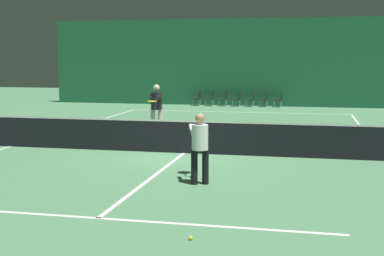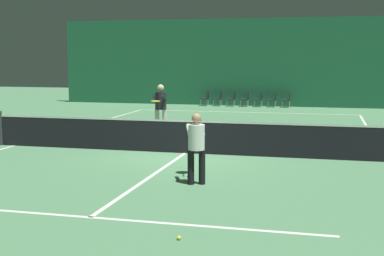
{
  "view_description": "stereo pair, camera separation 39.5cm",
  "coord_description": "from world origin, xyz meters",
  "px_view_note": "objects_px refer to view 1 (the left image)",
  "views": [
    {
      "loc": [
        3.45,
        -14.68,
        2.72
      ],
      "look_at": [
        0.48,
        -1.1,
        0.88
      ],
      "focal_mm": 50.0,
      "sensor_mm": 36.0,
      "label": 1
    },
    {
      "loc": [
        3.84,
        -14.59,
        2.72
      ],
      "look_at": [
        0.48,
        -1.1,
        0.88
      ],
      "focal_mm": 50.0,
      "sensor_mm": 36.0,
      "label": 2
    }
  ],
  "objects_px": {
    "courtside_chair_0": "(198,97)",
    "tennis_ball": "(191,238)",
    "player_near": "(200,143)",
    "courtside_chair_2": "(224,98)",
    "courtside_chair_1": "(211,97)",
    "player_far": "(156,105)",
    "courtside_chair_3": "(238,98)",
    "courtside_chair_6": "(279,98)",
    "courtside_chair_5": "(265,98)",
    "courtside_chair_4": "(251,98)",
    "tennis_net": "(184,136)"
  },
  "relations": [
    {
      "from": "player_far",
      "to": "courtside_chair_5",
      "type": "height_order",
      "value": "player_far"
    },
    {
      "from": "courtside_chair_2",
      "to": "tennis_ball",
      "type": "height_order",
      "value": "courtside_chair_2"
    },
    {
      "from": "courtside_chair_3",
      "to": "courtside_chair_1",
      "type": "bearing_deg",
      "value": -90.0
    },
    {
      "from": "tennis_net",
      "to": "courtside_chair_2",
      "type": "xyz_separation_m",
      "value": [
        -1.19,
        15.03,
        -0.03
      ]
    },
    {
      "from": "courtside_chair_0",
      "to": "courtside_chair_4",
      "type": "distance_m",
      "value": 3.06
    },
    {
      "from": "player_near",
      "to": "player_far",
      "type": "distance_m",
      "value": 7.9
    },
    {
      "from": "courtside_chair_0",
      "to": "courtside_chair_5",
      "type": "relative_size",
      "value": 1.0
    },
    {
      "from": "player_near",
      "to": "courtside_chair_4",
      "type": "bearing_deg",
      "value": -16.35
    },
    {
      "from": "courtside_chair_0",
      "to": "courtside_chair_6",
      "type": "relative_size",
      "value": 1.0
    },
    {
      "from": "courtside_chair_2",
      "to": "courtside_chair_4",
      "type": "xyz_separation_m",
      "value": [
        1.53,
        0.0,
        0.0
      ]
    },
    {
      "from": "tennis_net",
      "to": "courtside_chair_0",
      "type": "bearing_deg",
      "value": 100.27
    },
    {
      "from": "player_near",
      "to": "courtside_chair_4",
      "type": "relative_size",
      "value": 1.84
    },
    {
      "from": "player_near",
      "to": "courtside_chair_6",
      "type": "height_order",
      "value": "player_near"
    },
    {
      "from": "player_far",
      "to": "courtside_chair_3",
      "type": "distance_m",
      "value": 11.42
    },
    {
      "from": "tennis_net",
      "to": "courtside_chair_1",
      "type": "distance_m",
      "value": 15.16
    },
    {
      "from": "player_near",
      "to": "courtside_chair_2",
      "type": "bearing_deg",
      "value": -11.67
    },
    {
      "from": "courtside_chair_3",
      "to": "courtside_chair_5",
      "type": "distance_m",
      "value": 1.53
    },
    {
      "from": "tennis_net",
      "to": "courtside_chair_0",
      "type": "xyz_separation_m",
      "value": [
        -2.72,
        15.03,
        -0.03
      ]
    },
    {
      "from": "courtside_chair_2",
      "to": "tennis_ball",
      "type": "distance_m",
      "value": 22.37
    },
    {
      "from": "courtside_chair_6",
      "to": "tennis_ball",
      "type": "bearing_deg",
      "value": -0.23
    },
    {
      "from": "courtside_chair_1",
      "to": "courtside_chair_6",
      "type": "relative_size",
      "value": 1.0
    },
    {
      "from": "courtside_chair_4",
      "to": "courtside_chair_2",
      "type": "bearing_deg",
      "value": -90.0
    },
    {
      "from": "courtside_chair_1",
      "to": "courtside_chair_2",
      "type": "bearing_deg",
      "value": 90.0
    },
    {
      "from": "courtside_chair_0",
      "to": "courtside_chair_1",
      "type": "bearing_deg",
      "value": 90.0
    },
    {
      "from": "player_near",
      "to": "courtside_chair_3",
      "type": "distance_m",
      "value": 18.67
    },
    {
      "from": "tennis_net",
      "to": "courtside_chair_3",
      "type": "height_order",
      "value": "tennis_net"
    },
    {
      "from": "courtside_chair_3",
      "to": "courtside_chair_4",
      "type": "distance_m",
      "value": 0.77
    },
    {
      "from": "courtside_chair_5",
      "to": "tennis_ball",
      "type": "relative_size",
      "value": 12.73
    },
    {
      "from": "courtside_chair_0",
      "to": "tennis_ball",
      "type": "height_order",
      "value": "courtside_chair_0"
    },
    {
      "from": "tennis_net",
      "to": "tennis_ball",
      "type": "height_order",
      "value": "tennis_net"
    },
    {
      "from": "courtside_chair_0",
      "to": "tennis_ball",
      "type": "distance_m",
      "value": 22.63
    },
    {
      "from": "courtside_chair_1",
      "to": "courtside_chair_3",
      "type": "bearing_deg",
      "value": 90.0
    },
    {
      "from": "courtside_chair_6",
      "to": "tennis_ball",
      "type": "distance_m",
      "value": 22.17
    },
    {
      "from": "player_near",
      "to": "courtside_chair_6",
      "type": "xyz_separation_m",
      "value": [
        0.68,
        18.59,
        -0.42
      ]
    },
    {
      "from": "courtside_chair_4",
      "to": "courtside_chair_5",
      "type": "bearing_deg",
      "value": 90.0
    },
    {
      "from": "tennis_net",
      "to": "courtside_chair_6",
      "type": "bearing_deg",
      "value": 82.92
    },
    {
      "from": "player_far",
      "to": "tennis_ball",
      "type": "xyz_separation_m",
      "value": [
        3.66,
        -10.85,
        -0.99
      ]
    },
    {
      "from": "tennis_net",
      "to": "tennis_ball",
      "type": "relative_size",
      "value": 181.82
    },
    {
      "from": "player_near",
      "to": "courtside_chair_3",
      "type": "relative_size",
      "value": 1.84
    },
    {
      "from": "courtside_chair_6",
      "to": "tennis_ball",
      "type": "xyz_separation_m",
      "value": [
        -0.09,
        -22.17,
        -0.45
      ]
    },
    {
      "from": "courtside_chair_3",
      "to": "tennis_ball",
      "type": "height_order",
      "value": "courtside_chair_3"
    },
    {
      "from": "courtside_chair_3",
      "to": "courtside_chair_4",
      "type": "relative_size",
      "value": 1.0
    },
    {
      "from": "courtside_chair_1",
      "to": "courtside_chair_4",
      "type": "height_order",
      "value": "same"
    },
    {
      "from": "courtside_chair_1",
      "to": "tennis_ball",
      "type": "xyz_separation_m",
      "value": [
        3.74,
        -22.17,
        -0.45
      ]
    },
    {
      "from": "courtside_chair_1",
      "to": "courtside_chair_4",
      "type": "xyz_separation_m",
      "value": [
        2.3,
        0.0,
        0.0
      ]
    },
    {
      "from": "courtside_chair_4",
      "to": "courtside_chair_5",
      "type": "distance_m",
      "value": 0.77
    },
    {
      "from": "player_near",
      "to": "courtside_chair_4",
      "type": "height_order",
      "value": "player_near"
    },
    {
      "from": "courtside_chair_4",
      "to": "courtside_chair_5",
      "type": "relative_size",
      "value": 1.0
    },
    {
      "from": "courtside_chair_5",
      "to": "courtside_chair_3",
      "type": "bearing_deg",
      "value": -90.0
    },
    {
      "from": "courtside_chair_1",
      "to": "courtside_chair_4",
      "type": "distance_m",
      "value": 2.3
    }
  ]
}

